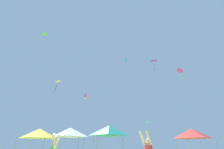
{
  "coord_description": "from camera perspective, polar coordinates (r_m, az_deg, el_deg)",
  "views": [
    {
      "loc": [
        0.46,
        -5.48,
        1.4
      ],
      "look_at": [
        0.12,
        19.31,
        14.37
      ],
      "focal_mm": 22.26,
      "sensor_mm": 36.0,
      "label": 1
    }
  ],
  "objects": [
    {
      "name": "canopy_tent_yellow",
      "position": [
        17.85,
        -27.85,
        -20.61
      ],
      "size": [
        2.95,
        2.95,
        3.15
      ],
      "color": "#9E9EA3",
      "rests_on": "ground"
    },
    {
      "name": "canopy_tent_red",
      "position": [
        17.46,
        30.06,
        -20.24
      ],
      "size": [
        2.88,
        2.88,
        3.08
      ],
      "color": "#9E9EA3",
      "rests_on": "ground"
    },
    {
      "name": "canopy_tent_teal",
      "position": [
        17.82,
        -1.2,
        -22.02
      ],
      "size": [
        3.45,
        3.45,
        3.69
      ],
      "color": "#9E9EA3",
      "rests_on": "ground"
    },
    {
      "name": "canopy_tent_white",
      "position": [
        20.12,
        -16.77,
        -21.77
      ],
      "size": [
        3.38,
        3.38,
        3.62
      ],
      "color": "#9E9EA3",
      "rests_on": "ground"
    },
    {
      "name": "kite_yellow_delta",
      "position": [
        34.38,
        -21.33,
        -2.7
      ],
      "size": [
        2.03,
        2.03,
        2.92
      ],
      "color": "yellow"
    },
    {
      "name": "kite_purple_diamond",
      "position": [
        34.11,
        16.91,
        5.37
      ],
      "size": [
        1.72,
        1.87,
        2.97
      ],
      "color": "purple"
    },
    {
      "name": "kite_pink_box",
      "position": [
        38.18,
        -10.9,
        -8.64
      ],
      "size": [
        0.6,
        1.09,
        1.51
      ],
      "color": "pink"
    },
    {
      "name": "kite_green_delta",
      "position": [
        33.39,
        14.44,
        -18.38
      ],
      "size": [
        1.17,
        1.16,
        0.45
      ],
      "color": "green"
    },
    {
      "name": "kite_cyan_delta",
      "position": [
        39.32,
        5.8,
        5.99
      ],
      "size": [
        0.65,
        0.8,
        1.47
      ],
      "color": "#2DB7CC"
    },
    {
      "name": "kite_magenta_delta",
      "position": [
        33.84,
        26.18,
        1.5
      ],
      "size": [
        1.27,
        1.46,
        2.76
      ],
      "color": "#D6389E"
    },
    {
      "name": "kite_lime_diamond",
      "position": [
        37.17,
        -25.97,
        14.64
      ],
      "size": [
        0.95,
        1.02,
        1.78
      ],
      "color": "#75D138"
    }
  ]
}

